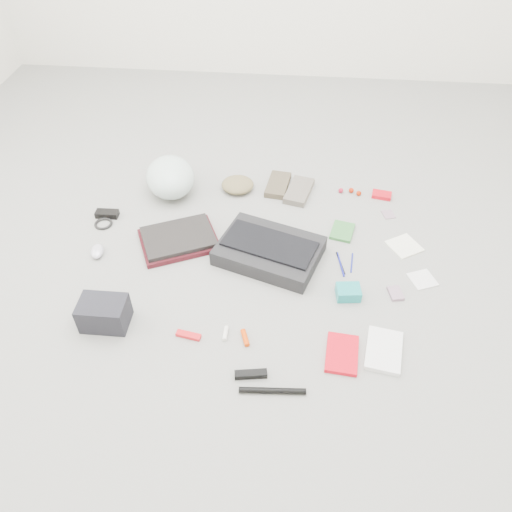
# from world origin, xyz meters

# --- Properties ---
(ground_plane) EXTENTS (4.00, 4.00, 0.00)m
(ground_plane) POSITION_xyz_m (0.00, 0.00, 0.00)
(ground_plane) COLOR gray
(messenger_bag) EXTENTS (0.53, 0.44, 0.07)m
(messenger_bag) POSITION_xyz_m (0.06, 0.05, 0.04)
(messenger_bag) COLOR black
(messenger_bag) RESTS_ON ground_plane
(bag_flap) EXTENTS (0.45, 0.31, 0.01)m
(bag_flap) POSITION_xyz_m (0.06, 0.05, 0.08)
(bag_flap) COLOR black
(bag_flap) RESTS_ON messenger_bag
(laptop_sleeve) EXTENTS (0.43, 0.38, 0.02)m
(laptop_sleeve) POSITION_xyz_m (-0.38, 0.11, 0.01)
(laptop_sleeve) COLOR #431017
(laptop_sleeve) RESTS_ON ground_plane
(laptop) EXTENTS (0.39, 0.35, 0.02)m
(laptop) POSITION_xyz_m (-0.38, 0.11, 0.04)
(laptop) COLOR black
(laptop) RESTS_ON laptop_sleeve
(bike_helmet) EXTENTS (0.34, 0.38, 0.19)m
(bike_helmet) POSITION_xyz_m (-0.50, 0.50, 0.09)
(bike_helmet) COLOR silver
(bike_helmet) RESTS_ON ground_plane
(beanie) EXTENTS (0.18, 0.17, 0.06)m
(beanie) POSITION_xyz_m (-0.15, 0.56, 0.03)
(beanie) COLOR olive
(beanie) RESTS_ON ground_plane
(mitten_left) EXTENTS (0.14, 0.23, 0.03)m
(mitten_left) POSITION_xyz_m (0.06, 0.59, 0.02)
(mitten_left) COLOR brown
(mitten_left) RESTS_ON ground_plane
(mitten_right) EXTENTS (0.16, 0.25, 0.03)m
(mitten_right) POSITION_xyz_m (0.18, 0.55, 0.02)
(mitten_right) COLOR #696157
(mitten_right) RESTS_ON ground_plane
(power_brick) EXTENTS (0.11, 0.05, 0.03)m
(power_brick) POSITION_xyz_m (-0.78, 0.27, 0.02)
(power_brick) COLOR black
(power_brick) RESTS_ON ground_plane
(cable_coil) EXTENTS (0.10, 0.10, 0.01)m
(cable_coil) POSITION_xyz_m (-0.78, 0.20, 0.01)
(cable_coil) COLOR black
(cable_coil) RESTS_ON ground_plane
(mouse) EXTENTS (0.08, 0.11, 0.04)m
(mouse) POSITION_xyz_m (-0.74, -0.00, 0.02)
(mouse) COLOR silver
(mouse) RESTS_ON ground_plane
(camera_bag) EXTENTS (0.19, 0.13, 0.12)m
(camera_bag) POSITION_xyz_m (-0.57, -0.39, 0.06)
(camera_bag) COLOR black
(camera_bag) RESTS_ON ground_plane
(multitool) EXTENTS (0.10, 0.05, 0.02)m
(multitool) POSITION_xyz_m (-0.23, -0.43, 0.01)
(multitool) COLOR red
(multitool) RESTS_ON ground_plane
(toiletry_tube_white) EXTENTS (0.02, 0.06, 0.02)m
(toiletry_tube_white) POSITION_xyz_m (-0.08, -0.41, 0.01)
(toiletry_tube_white) COLOR silver
(toiletry_tube_white) RESTS_ON ground_plane
(toiletry_tube_orange) EXTENTS (0.05, 0.08, 0.02)m
(toiletry_tube_orange) POSITION_xyz_m (-0.00, -0.42, 0.01)
(toiletry_tube_orange) COLOR #D83A02
(toiletry_tube_orange) RESTS_ON ground_plane
(u_lock) EXTENTS (0.12, 0.05, 0.02)m
(u_lock) POSITION_xyz_m (0.04, -0.59, 0.01)
(u_lock) COLOR black
(u_lock) RESTS_ON ground_plane
(bike_pump) EXTENTS (0.24, 0.04, 0.02)m
(bike_pump) POSITION_xyz_m (0.12, -0.65, 0.01)
(bike_pump) COLOR black
(bike_pump) RESTS_ON ground_plane
(book_red) EXTENTS (0.14, 0.19, 0.02)m
(book_red) POSITION_xyz_m (0.37, -0.46, 0.01)
(book_red) COLOR red
(book_red) RESTS_ON ground_plane
(book_white) EXTENTS (0.16, 0.22, 0.02)m
(book_white) POSITION_xyz_m (0.53, -0.43, 0.01)
(book_white) COLOR silver
(book_white) RESTS_ON ground_plane
(notepad) EXTENTS (0.13, 0.16, 0.02)m
(notepad) POSITION_xyz_m (0.40, 0.25, 0.01)
(notepad) COLOR #327134
(notepad) RESTS_ON ground_plane
(pen_blue) EXTENTS (0.03, 0.15, 0.01)m
(pen_blue) POSITION_xyz_m (0.38, 0.03, 0.00)
(pen_blue) COLOR navy
(pen_blue) RESTS_ON ground_plane
(pen_black) EXTENTS (0.04, 0.14, 0.01)m
(pen_black) POSITION_xyz_m (0.38, 0.04, 0.00)
(pen_black) COLOR black
(pen_black) RESTS_ON ground_plane
(pen_navy) EXTENTS (0.02, 0.12, 0.01)m
(pen_navy) POSITION_xyz_m (0.43, 0.05, 0.00)
(pen_navy) COLOR navy
(pen_navy) RESTS_ON ground_plane
(accordion_wallet) EXTENTS (0.11, 0.09, 0.05)m
(accordion_wallet) POSITION_xyz_m (0.41, -0.16, 0.02)
(accordion_wallet) COLOR teal
(accordion_wallet) RESTS_ON ground_plane
(card_deck) EXTENTS (0.07, 0.09, 0.01)m
(card_deck) POSITION_xyz_m (0.61, -0.13, 0.01)
(card_deck) COLOR gray
(card_deck) RESTS_ON ground_plane
(napkin_top) EXTENTS (0.18, 0.18, 0.01)m
(napkin_top) POSITION_xyz_m (0.68, 0.18, 0.00)
(napkin_top) COLOR white
(napkin_top) RESTS_ON ground_plane
(napkin_bottom) EXTENTS (0.14, 0.14, 0.01)m
(napkin_bottom) POSITION_xyz_m (0.74, -0.03, 0.00)
(napkin_bottom) COLOR silver
(napkin_bottom) RESTS_ON ground_plane
(lollipop_a) EXTENTS (0.03, 0.03, 0.03)m
(lollipop_a) POSITION_xyz_m (0.40, 0.58, 0.01)
(lollipop_a) COLOR maroon
(lollipop_a) RESTS_ON ground_plane
(lollipop_b) EXTENTS (0.03, 0.03, 0.03)m
(lollipop_b) POSITION_xyz_m (0.45, 0.59, 0.01)
(lollipop_b) COLOR #A31B04
(lollipop_b) RESTS_ON ground_plane
(lollipop_c) EXTENTS (0.03, 0.03, 0.03)m
(lollipop_c) POSITION_xyz_m (0.49, 0.56, 0.01)
(lollipop_c) COLOR #A82002
(lollipop_c) RESTS_ON ground_plane
(altoids_tin) EXTENTS (0.11, 0.08, 0.02)m
(altoids_tin) POSITION_xyz_m (0.61, 0.56, 0.01)
(altoids_tin) COLOR red
(altoids_tin) RESTS_ON ground_plane
(stamp_sheet) EXTENTS (0.07, 0.08, 0.00)m
(stamp_sheet) POSITION_xyz_m (0.63, 0.42, 0.00)
(stamp_sheet) COLOR gray
(stamp_sheet) RESTS_ON ground_plane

